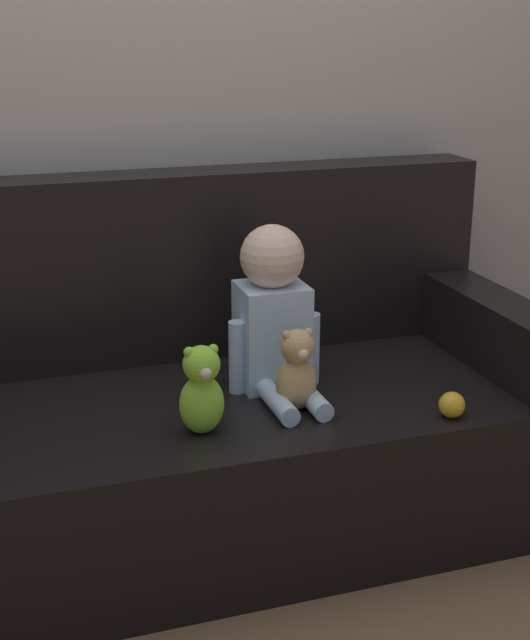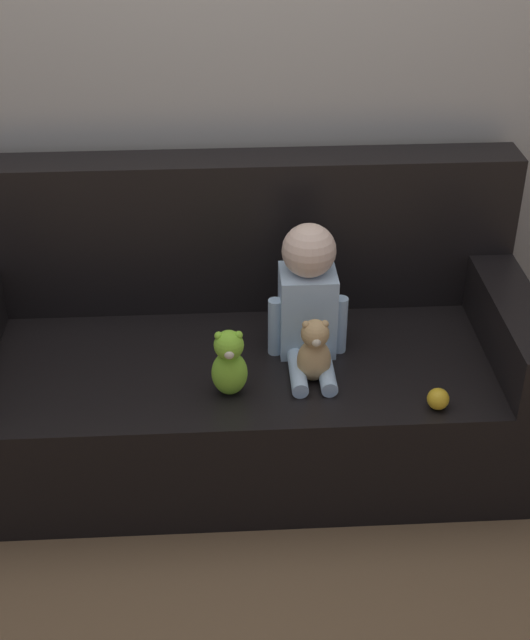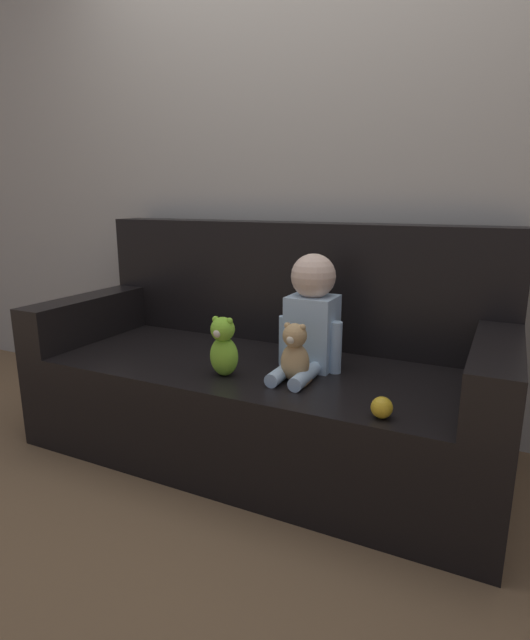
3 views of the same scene
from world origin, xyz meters
name	(u,v)px [view 1 (image 1 of 3)]	position (x,y,z in m)	size (l,w,h in m)	color
ground_plane	(199,527)	(0.00, 0.00, 0.00)	(12.00, 12.00, 0.00)	brown
wall_back	(147,61)	(0.00, 0.52, 1.30)	(8.00, 0.05, 2.60)	#ADA89E
couch	(191,414)	(0.00, 0.07, 0.33)	(1.99, 0.86, 0.99)	black
person_baby	(274,315)	(0.23, 0.00, 0.64)	(0.27, 0.38, 0.47)	silver
teddy_bear_brown	(297,372)	(0.23, -0.18, 0.53)	(0.13, 0.11, 0.23)	tan
plush_toy_side	(202,390)	(-0.04, -0.24, 0.54)	(0.11, 0.11, 0.24)	#8CD133
toy_ball	(452,405)	(0.60, -0.35, 0.46)	(0.07, 0.07, 0.07)	gold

